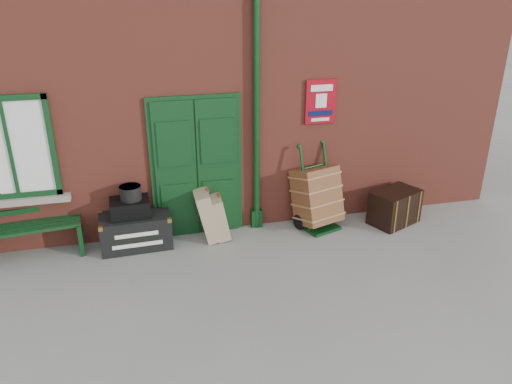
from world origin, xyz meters
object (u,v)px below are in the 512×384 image
object	(u,v)px
bench	(21,225)
houdini_trunk	(136,230)
dark_trunk	(395,207)
porter_trolley	(317,196)

from	to	relation	value
bench	houdini_trunk	distance (m)	1.65
houdini_trunk	dark_trunk	xyz separation A→B (m)	(4.26, -0.22, 0.03)
porter_trolley	bench	bearing A→B (deg)	160.57
bench	dark_trunk	distance (m)	5.90
bench	porter_trolley	world-z (taller)	porter_trolley
dark_trunk	porter_trolley	bearing A→B (deg)	147.29
houdini_trunk	porter_trolley	distance (m)	2.95
porter_trolley	houdini_trunk	bearing A→B (deg)	161.61
bench	houdini_trunk	bearing A→B (deg)	-9.42
houdini_trunk	dark_trunk	bearing A→B (deg)	-5.19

